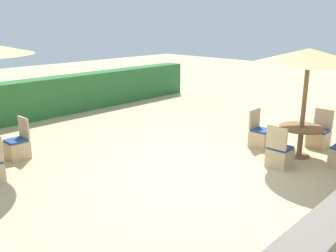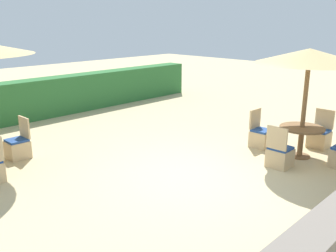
% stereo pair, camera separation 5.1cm
% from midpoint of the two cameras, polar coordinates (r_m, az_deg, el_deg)
% --- Properties ---
extents(ground_plane, '(40.00, 40.00, 0.00)m').
position_cam_midpoint_polar(ground_plane, '(7.79, 3.38, -7.23)').
color(ground_plane, '#C6B284').
extents(hedge_row, '(13.00, 0.70, 1.25)m').
position_cam_midpoint_polar(hedge_row, '(12.62, -19.35, 3.89)').
color(hedge_row, '#2D6B33').
rests_on(hedge_row, ground_plane).
extents(parasol_front_right, '(2.35, 2.35, 2.47)m').
position_cam_midpoint_polar(parasol_front_right, '(8.74, 20.91, 9.85)').
color(parasol_front_right, brown).
rests_on(parasol_front_right, ground_plane).
extents(round_table_front_right, '(1.00, 1.00, 0.71)m').
position_cam_midpoint_polar(round_table_front_right, '(9.06, 19.83, -1.16)').
color(round_table_front_right, brown).
rests_on(round_table_front_right, ground_plane).
extents(patio_chair_front_right_north, '(0.46, 0.46, 0.93)m').
position_cam_midpoint_polar(patio_chair_front_right_north, '(9.57, 14.10, -1.57)').
color(patio_chair_front_right_north, tan).
rests_on(patio_chair_front_right_north, ground_plane).
extents(patio_chair_front_right_east, '(0.46, 0.46, 0.93)m').
position_cam_midpoint_polar(patio_chair_front_right_east, '(10.01, 22.22, -1.53)').
color(patio_chair_front_right_east, tan).
rests_on(patio_chair_front_right_east, ground_plane).
extents(patio_chair_front_right_west, '(0.46, 0.46, 0.93)m').
position_cam_midpoint_polar(patio_chair_front_right_west, '(8.37, 16.82, -4.30)').
color(patio_chair_front_right_west, tan).
rests_on(patio_chair_front_right_west, ground_plane).
extents(patio_chair_back_left_east, '(0.46, 0.46, 0.93)m').
position_cam_midpoint_polar(patio_chair_back_left_east, '(9.19, -21.72, -2.98)').
color(patio_chair_back_left_east, tan).
rests_on(patio_chair_back_left_east, ground_plane).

